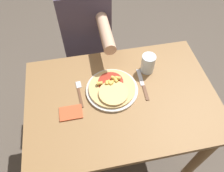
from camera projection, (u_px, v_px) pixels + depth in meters
name	position (u px, v px, depth m)	size (l,w,h in m)	color
ground_plane	(119.00, 147.00, 1.77)	(8.00, 8.00, 0.00)	brown
dining_table	(121.00, 109.00, 1.29)	(1.04, 0.71, 0.73)	olive
plate	(112.00, 90.00, 1.20)	(0.29, 0.29, 0.01)	beige
pizza	(112.00, 88.00, 1.19)	(0.26, 0.26, 0.04)	tan
fork	(80.00, 92.00, 1.20)	(0.03, 0.18, 0.00)	brown
knife	(143.00, 85.00, 1.23)	(0.03, 0.22, 0.00)	brown
drinking_glass	(148.00, 63.00, 1.25)	(0.08, 0.08, 0.11)	silver
napkin	(71.00, 113.00, 1.12)	(0.12, 0.08, 0.01)	#C6512D
person_diner	(86.00, 32.00, 1.55)	(0.33, 0.52, 1.21)	#2D2D38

